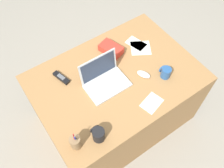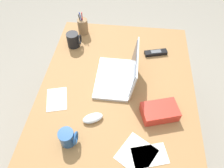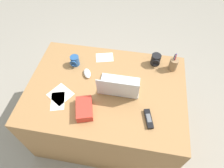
# 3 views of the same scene
# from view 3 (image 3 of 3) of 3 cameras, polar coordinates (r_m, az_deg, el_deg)

# --- Properties ---
(ground_plane) EXTENTS (6.00, 6.00, 0.00)m
(ground_plane) POSITION_cam_3_polar(r_m,az_deg,el_deg) (2.24, -1.32, -11.81)
(ground_plane) COLOR gray
(desk) EXTENTS (1.33, 0.94, 0.71)m
(desk) POSITION_cam_3_polar(r_m,az_deg,el_deg) (1.93, -1.51, -7.26)
(desk) COLOR #9E7042
(desk) RESTS_ON ground
(laptop) EXTENTS (0.33, 0.25, 0.22)m
(laptop) POSITION_cam_3_polar(r_m,az_deg,el_deg) (1.58, 2.00, -0.78)
(laptop) COLOR silver
(laptop) RESTS_ON desk
(computer_mouse) EXTENTS (0.10, 0.13, 0.03)m
(computer_mouse) POSITION_cam_3_polar(r_m,az_deg,el_deg) (1.72, -7.27, 3.13)
(computer_mouse) COLOR white
(computer_mouse) RESTS_ON desk
(coffee_mug_white) EXTENTS (0.09, 0.10, 0.10)m
(coffee_mug_white) POSITION_cam_3_polar(r_m,az_deg,el_deg) (1.81, 12.69, 6.94)
(coffee_mug_white) COLOR black
(coffee_mug_white) RESTS_ON desk
(coffee_mug_tall) EXTENTS (0.08, 0.09, 0.09)m
(coffee_mug_tall) POSITION_cam_3_polar(r_m,az_deg,el_deg) (1.80, -10.84, 6.67)
(coffee_mug_tall) COLOR #26518C
(coffee_mug_tall) RESTS_ON desk
(cordless_phone) EXTENTS (0.08, 0.16, 0.03)m
(cordless_phone) POSITION_cam_3_polar(r_m,az_deg,el_deg) (1.49, 10.67, -9.98)
(cordless_phone) COLOR black
(cordless_phone) RESTS_ON desk
(pen_holder) EXTENTS (0.07, 0.07, 0.18)m
(pen_holder) POSITION_cam_3_polar(r_m,az_deg,el_deg) (1.80, 17.50, 5.49)
(pen_holder) COLOR olive
(pen_holder) RESTS_ON desk
(snack_bag) EXTENTS (0.17, 0.22, 0.07)m
(snack_bag) POSITION_cam_3_polar(r_m,az_deg,el_deg) (1.50, -8.12, -7.16)
(snack_bag) COLOR red
(snack_bag) RESTS_ON desk
(paper_note_near_laptop) EXTENTS (0.19, 0.15, 0.00)m
(paper_note_near_laptop) POSITION_cam_3_polar(r_m,az_deg,el_deg) (1.86, -2.19, 7.79)
(paper_note_near_laptop) COLOR white
(paper_note_near_laptop) RESTS_ON desk
(paper_note_left) EXTENTS (0.23, 0.23, 0.00)m
(paper_note_left) POSITION_cam_3_polar(r_m,az_deg,el_deg) (1.65, -14.90, -2.94)
(paper_note_left) COLOR white
(paper_note_left) RESTS_ON desk
(paper_note_right) EXTENTS (0.15, 0.19, 0.00)m
(paper_note_right) POSITION_cam_3_polar(r_m,az_deg,el_deg) (1.61, -15.64, -4.80)
(paper_note_right) COLOR white
(paper_note_right) RESTS_ON desk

